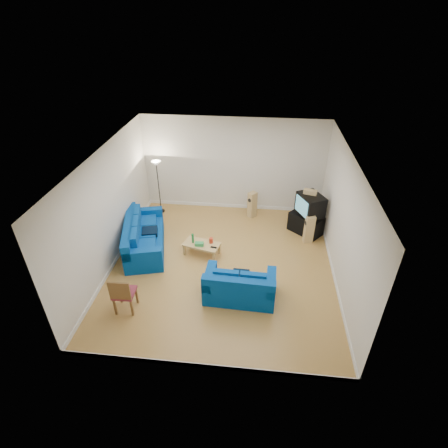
# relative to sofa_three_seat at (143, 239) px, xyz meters

# --- Properties ---
(room) EXTENTS (6.01, 6.51, 3.21)m
(room) POSITION_rel_sofa_three_seat_xyz_m (2.40, -0.53, 1.20)
(room) COLOR olive
(room) RESTS_ON ground
(sofa_three_seat) EXTENTS (1.60, 2.58, 0.93)m
(sofa_three_seat) POSITION_rel_sofa_three_seat_xyz_m (0.00, 0.00, 0.00)
(sofa_three_seat) COLOR navy
(sofa_three_seat) RESTS_ON ground
(sofa_loveseat) EXTENTS (1.75, 1.02, 0.86)m
(sofa_loveseat) POSITION_rel_sofa_three_seat_xyz_m (2.96, -1.74, -0.02)
(sofa_loveseat) COLOR navy
(sofa_loveseat) RESTS_ON ground
(coffee_table) EXTENTS (1.11, 0.75, 0.37)m
(coffee_table) POSITION_rel_sofa_three_seat_xyz_m (1.76, -0.10, -0.03)
(coffee_table) COLOR tan
(coffee_table) RESTS_ON ground
(bottle) EXTENTS (0.09, 0.09, 0.29)m
(bottle) POSITION_rel_sofa_three_seat_xyz_m (1.50, -0.06, 0.17)
(bottle) COLOR #197233
(bottle) RESTS_ON coffee_table
(tissue_box) EXTENTS (0.25, 0.14, 0.10)m
(tissue_box) POSITION_rel_sofa_three_seat_xyz_m (1.71, -0.19, 0.07)
(tissue_box) COLOR green
(tissue_box) RESTS_ON coffee_table
(red_canister) EXTENTS (0.13, 0.13, 0.15)m
(red_canister) POSITION_rel_sofa_three_seat_xyz_m (2.02, -0.02, 0.10)
(red_canister) COLOR red
(red_canister) RESTS_ON coffee_table
(remote) EXTENTS (0.18, 0.08, 0.02)m
(remote) POSITION_rel_sofa_three_seat_xyz_m (2.13, -0.25, 0.04)
(remote) COLOR black
(remote) RESTS_ON coffee_table
(tv_stand) EXTENTS (1.13, 1.08, 0.62)m
(tv_stand) POSITION_rel_sofa_three_seat_xyz_m (4.81, 1.39, -0.04)
(tv_stand) COLOR black
(tv_stand) RESTS_ON ground
(av_receiver) EXTENTS (0.54, 0.53, 0.10)m
(av_receiver) POSITION_rel_sofa_three_seat_xyz_m (4.79, 1.44, 0.32)
(av_receiver) COLOR black
(av_receiver) RESTS_ON tv_stand
(television) EXTENTS (0.90, 0.99, 0.63)m
(television) POSITION_rel_sofa_three_seat_xyz_m (4.85, 1.33, 0.69)
(television) COLOR black
(television) RESTS_ON av_receiver
(centre_speaker) EXTENTS (0.42, 0.26, 0.14)m
(centre_speaker) POSITION_rel_sofa_three_seat_xyz_m (4.81, 1.41, 1.07)
(centre_speaker) COLOR tan
(centre_speaker) RESTS_ON television
(speaker_left) EXTENTS (0.33, 0.34, 0.90)m
(speaker_left) POSITION_rel_sofa_three_seat_xyz_m (3.10, 2.17, 0.11)
(speaker_left) COLOR tan
(speaker_left) RESTS_ON ground
(speaker_right) EXTENTS (0.31, 0.25, 0.89)m
(speaker_right) POSITION_rel_sofa_three_seat_xyz_m (4.85, 0.89, 0.10)
(speaker_right) COLOR tan
(speaker_right) RESTS_ON ground
(floor_lamp) EXTENTS (0.32, 0.32, 1.86)m
(floor_lamp) POSITION_rel_sofa_three_seat_xyz_m (-0.05, 2.17, 1.19)
(floor_lamp) COLOR black
(floor_lamp) RESTS_ON ground
(dining_chair) EXTENTS (0.50, 0.50, 1.01)m
(dining_chair) POSITION_rel_sofa_three_seat_xyz_m (0.33, -2.46, 0.22)
(dining_chair) COLOR brown
(dining_chair) RESTS_ON ground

